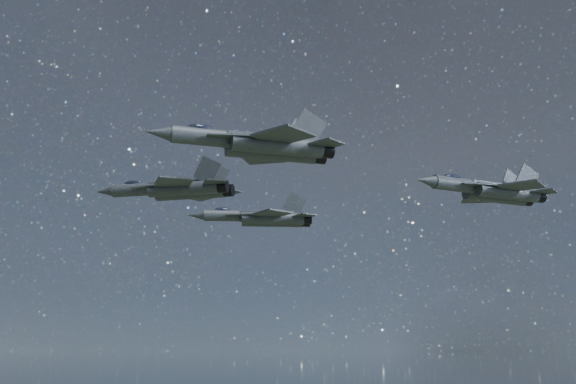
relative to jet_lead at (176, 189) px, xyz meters
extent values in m
cylinder|color=#30373C|center=(-3.90, 1.66, 0.23)|extent=(7.48, 4.37, 1.57)
cone|color=#30373C|center=(-8.35, 3.56, 0.23)|extent=(2.78, 2.25, 1.41)
ellipsoid|color=#1B2031|center=(-5.01, 2.14, 0.98)|extent=(2.62, 1.92, 0.78)
cube|color=#30373C|center=(0.92, -0.39, 0.18)|extent=(8.20, 4.64, 1.31)
cylinder|color=#30373C|center=(0.90, -1.48, -0.28)|extent=(8.41, 4.77, 1.57)
cylinder|color=#30373C|center=(1.69, 0.38, -0.28)|extent=(8.41, 4.77, 1.57)
cylinder|color=black|center=(5.16, -3.30, -0.28)|extent=(1.78, 1.85, 1.45)
cylinder|color=black|center=(5.95, -1.44, -0.28)|extent=(1.78, 1.85, 1.45)
cube|color=#30373C|center=(-2.77, -0.30, 0.10)|extent=(4.96, 3.86, 0.12)
cube|color=#30373C|center=(-1.70, 2.20, 0.10)|extent=(5.36, 2.18, 0.12)
cube|color=#30373C|center=(-0.24, -3.62, -0.08)|extent=(4.45, 4.87, 0.20)
cube|color=#30373C|center=(2.45, 2.68, -0.08)|extent=(5.75, 5.62, 0.20)
cube|color=#30373C|center=(4.28, -4.35, -0.08)|extent=(2.60, 2.78, 0.15)
cube|color=#30373C|center=(6.10, -0.08, -0.08)|extent=(3.41, 3.37, 0.15)
cube|color=#30373C|center=(3.49, -2.86, 1.64)|extent=(3.17, 1.78, 3.59)
cube|color=#30373C|center=(4.47, -0.54, 1.64)|extent=(3.38, 1.26, 3.59)
cylinder|color=#30373C|center=(7.64, 13.26, -0.31)|extent=(7.58, 2.26, 1.57)
cone|color=#30373C|center=(2.81, 13.71, -0.31)|extent=(2.54, 1.63, 1.41)
ellipsoid|color=#1B2031|center=(6.43, 13.37, 0.45)|extent=(2.49, 1.28, 0.78)
cube|color=#30373C|center=(12.86, 12.77, -0.36)|extent=(8.38, 2.28, 1.31)
cylinder|color=#30373C|center=(13.17, 11.73, -0.81)|extent=(8.59, 2.36, 1.57)
cylinder|color=#30373C|center=(13.36, 13.74, -0.81)|extent=(8.59, 2.36, 1.57)
cylinder|color=black|center=(17.79, 11.30, -0.81)|extent=(1.44, 1.57, 1.45)
cylinder|color=black|center=(17.98, 13.31, -0.81)|extent=(1.44, 1.57, 1.45)
cube|color=#30373C|center=(9.32, 11.73, -0.43)|extent=(5.35, 2.54, 0.12)
cube|color=#30373C|center=(9.57, 14.45, -0.43)|extent=(5.33, 1.62, 0.12)
cube|color=#30373C|center=(12.74, 9.33, -0.61)|extent=(5.38, 5.60, 0.20)
cube|color=#30373C|center=(13.38, 16.17, -0.61)|extent=(5.68, 5.78, 0.20)
cube|color=#30373C|center=(17.27, 10.03, -0.61)|extent=(3.16, 3.26, 0.15)
cube|color=#30373C|center=(17.70, 14.65, -0.61)|extent=(3.35, 3.40, 0.15)
cube|color=#30373C|center=(16.06, 11.20, 1.11)|extent=(3.48, 0.77, 3.59)
cube|color=#30373C|center=(16.30, 13.72, 1.11)|extent=(3.52, 0.53, 3.59)
cylinder|color=#30373C|center=(3.52, -14.05, 1.99)|extent=(8.43, 2.91, 1.74)
cone|color=#30373C|center=(-1.79, -14.82, 1.99)|extent=(2.88, 1.93, 1.56)
ellipsoid|color=#1B2031|center=(2.19, -14.24, 2.83)|extent=(2.80, 1.54, 0.86)
cube|color=#30373C|center=(9.27, -13.22, 1.93)|extent=(9.30, 2.97, 1.45)
cylinder|color=#30373C|center=(9.87, -14.26, 1.43)|extent=(9.54, 3.07, 1.74)
cylinder|color=#30373C|center=(9.55, -12.05, 1.43)|extent=(9.54, 3.07, 1.74)
cylinder|color=black|center=(14.95, -13.52, 1.43)|extent=(1.67, 1.80, 1.61)
cylinder|color=black|center=(14.63, -11.31, 1.43)|extent=(1.67, 1.80, 1.61)
cube|color=#30373C|center=(5.72, -15.26, 1.85)|extent=(5.86, 1.51, 0.13)
cube|color=#30373C|center=(5.29, -12.27, 1.85)|extent=(5.89, 3.08, 0.13)
cube|color=#30373C|center=(10.03, -16.94, 1.65)|extent=(6.34, 6.41, 0.22)
cube|color=#30373C|center=(8.94, -9.43, 1.65)|extent=(5.82, 6.11, 0.22)
cube|color=#30373C|center=(14.72, -15.02, 1.65)|extent=(3.75, 3.78, 0.17)
cube|color=#30373C|center=(13.98, -9.94, 1.65)|extent=(3.42, 3.55, 0.17)
cube|color=#30373C|center=(13.12, -14.07, 3.55)|extent=(3.90, 0.64, 3.98)
cube|color=#30373C|center=(12.71, -11.31, 3.55)|extent=(3.82, 1.04, 3.98)
cylinder|color=#30373C|center=(31.93, -7.92, -0.16)|extent=(7.70, 3.53, 1.59)
cone|color=#30373C|center=(27.21, -9.22, -0.16)|extent=(2.74, 2.03, 1.43)
ellipsoid|color=#1B2031|center=(30.75, -8.25, 0.60)|extent=(2.63, 1.68, 0.79)
cube|color=#30373C|center=(37.05, -6.52, -0.21)|extent=(8.48, 3.69, 1.33)
cylinder|color=#30373C|center=(37.71, -7.40, -0.67)|extent=(8.69, 3.80, 1.59)
cylinder|color=#30373C|center=(37.17, -5.43, -0.67)|extent=(8.69, 3.80, 1.59)
cylinder|color=black|center=(42.24, -6.16, -0.67)|extent=(1.67, 1.77, 1.47)
cylinder|color=black|center=(41.70, -4.19, -0.67)|extent=(1.67, 1.77, 1.47)
cube|color=#30373C|center=(34.07, -8.77, -0.28)|extent=(5.38, 1.52, 0.12)
cube|color=#30373C|center=(33.34, -6.11, -0.28)|extent=(5.25, 3.36, 0.12)
cube|color=#30373C|center=(38.16, -9.81, -0.47)|extent=(5.86, 5.83, 0.20)
cube|color=#30373C|center=(36.33, -3.12, -0.47)|extent=(4.98, 5.32, 0.20)
cube|color=#30373C|center=(42.20, -7.55, -0.47)|extent=(3.46, 3.46, 0.15)
cube|color=#30373C|center=(40.96, -3.02, -0.47)|extent=(2.92, 3.06, 0.15)
cube|color=#30373C|center=(40.64, -6.86, 1.27)|extent=(3.53, 0.82, 3.63)
cube|color=#30373C|center=(39.96, -4.40, 1.27)|extent=(3.39, 1.37, 3.63)
camera|label=1|loc=(0.40, -77.58, -18.45)|focal=42.00mm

